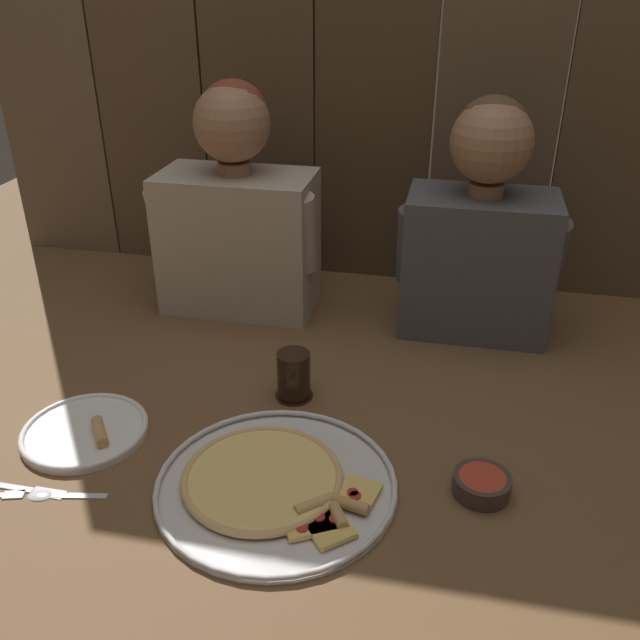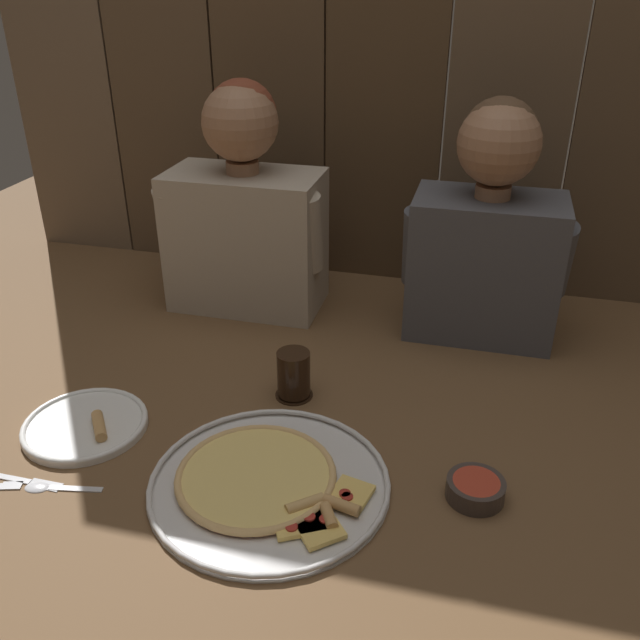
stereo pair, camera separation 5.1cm
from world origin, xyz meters
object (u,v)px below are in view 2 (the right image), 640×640
diner_left (245,210)px  dinner_plate (86,425)px  diner_right (488,231)px  pizza_tray (267,481)px  drinking_glass (294,375)px  dipping_bowl (476,488)px

diner_left → dinner_plate: bearing=-101.6°
diner_left → diner_right: (0.60, 0.00, -0.00)m
dinner_plate → diner_right: size_ratio=0.43×
pizza_tray → drinking_glass: size_ratio=4.06×
dinner_plate → dipping_bowl: (0.75, -0.01, 0.01)m
drinking_glass → diner_right: bearing=47.6°
dinner_plate → pizza_tray: bearing=-9.5°
drinking_glass → dipping_bowl: (0.39, -0.22, -0.03)m
dipping_bowl → diner_left: diner_left is taller
pizza_tray → dinner_plate: bearing=170.5°
pizza_tray → dinner_plate: dinner_plate is taller
pizza_tray → diner_right: size_ratio=0.76×
diner_left → diner_right: bearing=0.0°
diner_right → dinner_plate: bearing=-140.1°
dinner_plate → dipping_bowl: 0.75m
dinner_plate → drinking_glass: size_ratio=2.32×
diner_right → drinking_glass: bearing=-132.4°
dinner_plate → diner_left: (0.12, 0.61, 0.25)m
pizza_tray → drinking_glass: (-0.03, 0.28, 0.04)m
pizza_tray → diner_right: (0.33, 0.67, 0.25)m
pizza_tray → dinner_plate: (-0.40, 0.07, -0.00)m
dipping_bowl → pizza_tray: bearing=-170.2°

